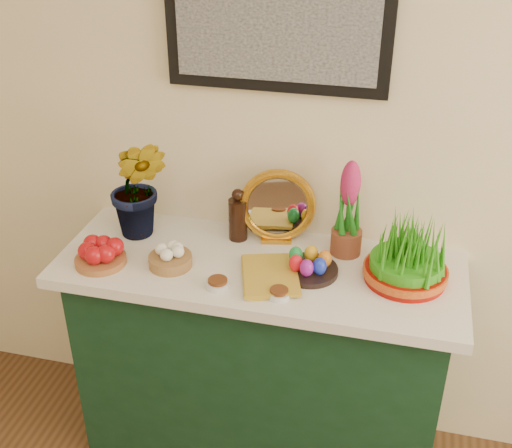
# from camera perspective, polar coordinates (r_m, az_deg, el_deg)

# --- Properties ---
(sideboard) EXTENTS (1.30, 0.45, 0.85)m
(sideboard) POSITION_cam_1_polar(r_m,az_deg,el_deg) (2.50, 0.28, -12.38)
(sideboard) COLOR #12331F
(sideboard) RESTS_ON ground
(tablecloth) EXTENTS (1.40, 0.55, 0.04)m
(tablecloth) POSITION_cam_1_polar(r_m,az_deg,el_deg) (2.23, 0.31, -3.85)
(tablecloth) COLOR silver
(tablecloth) RESTS_ON sideboard
(hyacinth_green) EXTENTS (0.26, 0.23, 0.51)m
(hyacinth_green) POSITION_cam_1_polar(r_m,az_deg,el_deg) (2.30, -10.53, 4.61)
(hyacinth_green) COLOR #1D731A
(hyacinth_green) RESTS_ON tablecloth
(apple_bowl) EXTENTS (0.22, 0.22, 0.09)m
(apple_bowl) POSITION_cam_1_polar(r_m,az_deg,el_deg) (2.26, -13.71, -2.63)
(apple_bowl) COLOR #9B5A2F
(apple_bowl) RESTS_ON tablecloth
(garlic_basket) EXTENTS (0.19, 0.19, 0.08)m
(garlic_basket) POSITION_cam_1_polar(r_m,az_deg,el_deg) (2.20, -7.64, -2.93)
(garlic_basket) COLOR olive
(garlic_basket) RESTS_ON tablecloth
(vinegar_cruet) EXTENTS (0.07, 0.07, 0.20)m
(vinegar_cruet) POSITION_cam_1_polar(r_m,az_deg,el_deg) (2.31, -1.62, 0.62)
(vinegar_cruet) COLOR black
(vinegar_cruet) RESTS_ON tablecloth
(mirror) EXTENTS (0.28, 0.12, 0.28)m
(mirror) POSITION_cam_1_polar(r_m,az_deg,el_deg) (2.29, 1.92, 1.53)
(mirror) COLOR gold
(mirror) RESTS_ON tablecloth
(book) EXTENTS (0.23, 0.28, 0.03)m
(book) POSITION_cam_1_polar(r_m,az_deg,el_deg) (2.12, -1.22, -4.64)
(book) COLOR gold
(book) RESTS_ON tablecloth
(spice_dish_left) EXTENTS (0.08, 0.08, 0.03)m
(spice_dish_left) POSITION_cam_1_polar(r_m,az_deg,el_deg) (2.09, -3.42, -5.30)
(spice_dish_left) COLOR silver
(spice_dish_left) RESTS_ON tablecloth
(spice_dish_right) EXTENTS (0.07, 0.07, 0.03)m
(spice_dish_right) POSITION_cam_1_polar(r_m,az_deg,el_deg) (2.05, 2.06, -6.19)
(spice_dish_right) COLOR silver
(spice_dish_right) RESTS_ON tablecloth
(egg_plate) EXTENTS (0.24, 0.24, 0.08)m
(egg_plate) POSITION_cam_1_polar(r_m,az_deg,el_deg) (2.15, 4.72, -3.68)
(egg_plate) COLOR black
(egg_plate) RESTS_ON tablecloth
(hyacinth_pink) EXTENTS (0.11, 0.11, 0.35)m
(hyacinth_pink) POSITION_cam_1_polar(r_m,az_deg,el_deg) (2.22, 8.20, 0.98)
(hyacinth_pink) COLOR brown
(hyacinth_pink) RESTS_ON tablecloth
(wheatgrass_sabzeh) EXTENTS (0.28, 0.28, 0.23)m
(wheatgrass_sabzeh) POSITION_cam_1_polar(r_m,az_deg,el_deg) (2.13, 13.32, -2.66)
(wheatgrass_sabzeh) COLOR #8C0B04
(wheatgrass_sabzeh) RESTS_ON tablecloth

